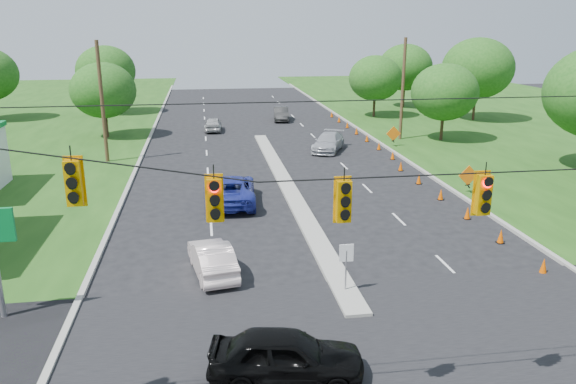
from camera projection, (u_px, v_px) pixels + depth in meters
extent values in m
cube|color=gray|center=(140.00, 161.00, 43.09)|extent=(0.25, 110.00, 0.16)
cube|color=gray|center=(393.00, 152.00, 46.01)|extent=(0.25, 110.00, 0.16)
cube|color=gray|center=(287.00, 187.00, 36.02)|extent=(1.00, 34.00, 0.18)
cylinder|color=gray|center=(346.00, 272.00, 21.56)|extent=(0.06, 0.06, 1.80)
cube|color=white|center=(346.00, 253.00, 21.33)|extent=(0.55, 0.04, 0.70)
cylinder|color=black|center=(427.00, 159.00, 13.18)|extent=(24.00, 0.04, 0.04)
cube|color=#E29600|center=(74.00, 183.00, 12.10)|extent=(0.34, 0.24, 1.00)
cube|color=#E29600|center=(215.00, 200.00, 12.68)|extent=(0.34, 0.24, 1.00)
cube|color=#E29600|center=(343.00, 201.00, 13.16)|extent=(0.34, 0.24, 1.00)
cube|color=#E29600|center=(483.00, 195.00, 13.67)|extent=(0.34, 0.24, 1.00)
cylinder|color=#422D1C|center=(102.00, 103.00, 41.45)|extent=(0.28, 0.28, 9.00)
cylinder|color=#422D1C|center=(403.00, 90.00, 49.81)|extent=(0.28, 0.28, 9.00)
cone|color=#DB4E00|center=(544.00, 266.00, 23.44)|extent=(0.32, 0.32, 0.70)
cone|color=#DB4E00|center=(501.00, 236.00, 26.75)|extent=(0.32, 0.32, 0.70)
cone|color=#DB4E00|center=(468.00, 213.00, 30.07)|extent=(0.32, 0.32, 0.70)
cone|color=#DB4E00|center=(441.00, 194.00, 33.38)|extent=(0.32, 0.32, 0.70)
cone|color=#DB4E00|center=(419.00, 179.00, 36.70)|extent=(0.32, 0.32, 0.70)
cone|color=#DB4E00|center=(401.00, 166.00, 40.02)|extent=(0.32, 0.32, 0.70)
cone|color=#DB4E00|center=(393.00, 155.00, 43.42)|extent=(0.32, 0.32, 0.70)
cone|color=#DB4E00|center=(379.00, 146.00, 46.73)|extent=(0.32, 0.32, 0.70)
cone|color=#DB4E00|center=(367.00, 138.00, 50.05)|extent=(0.32, 0.32, 0.70)
cone|color=#DB4E00|center=(357.00, 131.00, 53.36)|extent=(0.32, 0.32, 0.70)
cone|color=#DB4E00|center=(347.00, 125.00, 56.68)|extent=(0.32, 0.32, 0.70)
cone|color=#DB4E00|center=(339.00, 119.00, 59.99)|extent=(0.32, 0.32, 0.70)
cone|color=#DB4E00|center=(332.00, 114.00, 63.31)|extent=(0.32, 0.32, 0.70)
cube|color=black|center=(468.00, 185.00, 34.59)|extent=(0.06, 0.58, 0.26)
cube|color=black|center=(468.00, 185.00, 34.59)|extent=(0.06, 0.58, 0.26)
cube|color=orange|center=(468.00, 176.00, 34.41)|extent=(1.27, 0.05, 1.27)
cube|color=black|center=(393.00, 141.00, 47.85)|extent=(0.06, 0.58, 0.26)
cube|color=black|center=(393.00, 141.00, 47.85)|extent=(0.06, 0.58, 0.26)
cube|color=orange|center=(393.00, 134.00, 47.68)|extent=(1.27, 0.05, 1.27)
cylinder|color=black|center=(106.00, 124.00, 51.64)|extent=(0.28, 0.28, 2.52)
ellipsoid|color=#194C14|center=(103.00, 90.00, 50.76)|extent=(5.88, 5.88, 5.04)
cylinder|color=black|center=(109.00, 101.00, 65.50)|extent=(0.28, 0.28, 2.88)
ellipsoid|color=#194C14|center=(106.00, 71.00, 64.50)|extent=(6.72, 6.72, 5.76)
cylinder|color=black|center=(442.00, 127.00, 50.29)|extent=(0.28, 0.28, 2.52)
ellipsoid|color=#194C14|center=(445.00, 92.00, 49.41)|extent=(5.88, 5.88, 5.04)
cylinder|color=black|center=(474.00, 106.00, 60.82)|extent=(0.28, 0.28, 3.24)
ellipsoid|color=#194C14|center=(478.00, 68.00, 59.69)|extent=(7.56, 7.56, 6.48)
cylinder|color=black|center=(404.00, 96.00, 70.71)|extent=(0.28, 0.28, 2.88)
ellipsoid|color=#194C14|center=(405.00, 67.00, 69.70)|extent=(6.72, 6.72, 5.76)
cylinder|color=black|center=(374.00, 106.00, 63.26)|extent=(0.28, 0.28, 2.52)
ellipsoid|color=#194C14|center=(375.00, 78.00, 62.38)|extent=(5.88, 5.88, 5.04)
imported|color=black|center=(286.00, 356.00, 16.35)|extent=(4.79, 2.61, 1.55)
imported|color=#F5DBD6|center=(212.00, 258.00, 23.36)|extent=(2.16, 4.40, 1.39)
imported|color=navy|center=(231.00, 189.00, 32.63)|extent=(3.09, 6.12, 1.66)
imported|color=#A2A4AA|center=(328.00, 142.00, 46.31)|extent=(3.93, 5.37, 1.45)
imported|color=#A3A3A3|center=(213.00, 124.00, 55.01)|extent=(1.83, 4.08, 1.36)
imported|color=#282828|center=(281.00, 114.00, 61.10)|extent=(2.02, 4.62, 1.48)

